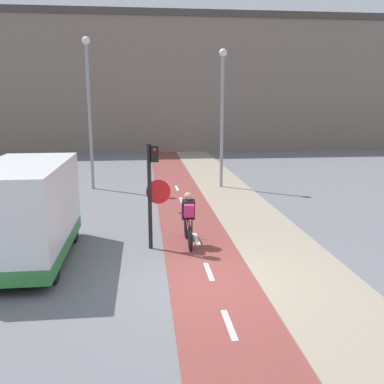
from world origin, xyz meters
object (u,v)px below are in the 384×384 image
Objects in this scene: traffic_light_pole at (153,184)px; van at (26,214)px; street_lamp_far at (89,98)px; street_lamp_sidewalk at (222,104)px; cyclist_near at (188,220)px.

van is (-3.21, -0.61, -0.58)m from traffic_light_pole.
street_lamp_far reaches higher than street_lamp_sidewalk.
cyclist_near is (0.99, 0.20, -1.10)m from traffic_light_pole.
traffic_light_pole is 8.99m from street_lamp_sidewalk.
traffic_light_pole is 3.32m from van.
van is (-0.59, -9.19, -2.90)m from street_lamp_far.
traffic_light_pole is at bearing -112.57° from street_lamp_sidewalk.
traffic_light_pole is 0.47× the size of street_lamp_sidewalk.
street_lamp_sidewalk is at bearing 73.26° from cyclist_near.
van is at bearing -93.66° from street_lamp_far.
traffic_light_pole reaches higher than van.
van is at bearing -169.17° from traffic_light_pole.
street_lamp_sidewalk reaches higher than cyclist_near.
street_lamp_sidewalk reaches higher than van.
traffic_light_pole is 0.66× the size of van.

